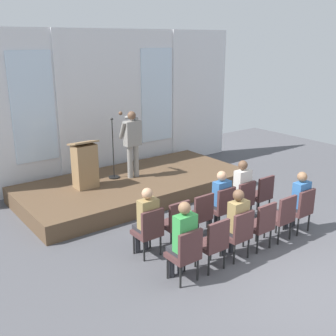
{
  "coord_description": "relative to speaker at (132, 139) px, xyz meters",
  "views": [
    {
      "loc": [
        -5.27,
        -3.37,
        3.8
      ],
      "look_at": [
        0.02,
        3.65,
        1.03
      ],
      "focal_mm": 44.01,
      "sensor_mm": 36.0,
      "label": 1
    }
  ],
  "objects": [
    {
      "name": "ground_plane",
      "position": [
        -0.06,
        -5.21,
        -1.39
      ],
      "size": [
        17.45,
        17.45,
        0.0
      ],
      "primitive_type": "plane",
      "color": "#4C4C51"
    },
    {
      "name": "rear_partition",
      "position": [
        -0.04,
        1.5,
        0.65
      ],
      "size": [
        9.3,
        0.14,
        4.06
      ],
      "color": "silver",
      "rests_on": "ground"
    },
    {
      "name": "stage_platform",
      "position": [
        -0.06,
        -0.16,
        -1.19
      ],
      "size": [
        5.76,
        2.74,
        0.4
      ],
      "primitive_type": "cube",
      "color": "brown",
      "rests_on": "ground"
    },
    {
      "name": "speaker",
      "position": [
        0.0,
        0.0,
        0.0
      ],
      "size": [
        0.51,
        0.69,
        1.7
      ],
      "color": "gray",
      "rests_on": "stage_platform"
    },
    {
      "name": "mic_stand",
      "position": [
        -0.43,
        0.22,
        -0.65
      ],
      "size": [
        0.28,
        0.28,
        1.55
      ],
      "color": "black",
      "rests_on": "stage_platform"
    },
    {
      "name": "lectern",
      "position": [
        -1.31,
        0.02,
        -0.43
      ],
      "size": [
        0.6,
        0.48,
        1.16
      ],
      "color": "#93724C",
      "rests_on": "stage_platform"
    },
    {
      "name": "chair_r0_c0",
      "position": [
        -1.57,
        -3.02,
        -0.85
      ],
      "size": [
        0.46,
        0.44,
        0.94
      ],
      "color": "black",
      "rests_on": "ground"
    },
    {
      "name": "audience_r0_c0",
      "position": [
        -1.57,
        -2.94,
        -0.66
      ],
      "size": [
        0.36,
        0.39,
        1.31
      ],
      "color": "#2D2D33",
      "rests_on": "ground"
    },
    {
      "name": "chair_r0_c1",
      "position": [
        -0.96,
        -3.02,
        -0.85
      ],
      "size": [
        0.46,
        0.44,
        0.94
      ],
      "color": "black",
      "rests_on": "ground"
    },
    {
      "name": "chair_r0_c2",
      "position": [
        -0.36,
        -3.02,
        -0.85
      ],
      "size": [
        0.46,
        0.44,
        0.94
      ],
      "color": "black",
      "rests_on": "ground"
    },
    {
      "name": "chair_r0_c3",
      "position": [
        0.24,
        -3.02,
        -0.85
      ],
      "size": [
        0.46,
        0.44,
        0.94
      ],
      "color": "black",
      "rests_on": "ground"
    },
    {
      "name": "audience_r0_c3",
      "position": [
        0.24,
        -2.94,
        -0.68
      ],
      "size": [
        0.36,
        0.39,
        1.27
      ],
      "color": "#2D2D33",
      "rests_on": "ground"
    },
    {
      "name": "chair_r0_c4",
      "position": [
        0.85,
        -3.02,
        -0.85
      ],
      "size": [
        0.46,
        0.44,
        0.94
      ],
      "color": "black",
      "rests_on": "ground"
    },
    {
      "name": "audience_r0_c4",
      "position": [
        0.85,
        -2.94,
        -0.62
      ],
      "size": [
        0.36,
        0.39,
        1.39
      ],
      "color": "#2D2D33",
      "rests_on": "ground"
    },
    {
      "name": "chair_r0_c5",
      "position": [
        1.45,
        -3.02,
        -0.85
      ],
      "size": [
        0.46,
        0.44,
        0.94
      ],
      "color": "black",
      "rests_on": "ground"
    },
    {
      "name": "chair_r1_c0",
      "position": [
        -1.57,
        -4.06,
        -0.85
      ],
      "size": [
        0.46,
        0.44,
        0.94
      ],
      "color": "black",
      "rests_on": "ground"
    },
    {
      "name": "audience_r1_c0",
      "position": [
        -1.57,
        -3.98,
        -0.62
      ],
      "size": [
        0.36,
        0.39,
        1.39
      ],
      "color": "#2D2D33",
      "rests_on": "ground"
    },
    {
      "name": "chair_r1_c1",
      "position": [
        -0.96,
        -4.06,
        -0.85
      ],
      "size": [
        0.46,
        0.44,
        0.94
      ],
      "color": "black",
      "rests_on": "ground"
    },
    {
      "name": "chair_r1_c2",
      "position": [
        -0.36,
        -4.06,
        -0.85
      ],
      "size": [
        0.46,
        0.44,
        0.94
      ],
      "color": "black",
      "rests_on": "ground"
    },
    {
      "name": "audience_r1_c2",
      "position": [
        -0.36,
        -3.97,
        -0.66
      ],
      "size": [
        0.36,
        0.39,
        1.32
      ],
      "color": "#2D2D33",
      "rests_on": "ground"
    },
    {
      "name": "chair_r1_c3",
      "position": [
        0.24,
        -4.06,
        -0.85
      ],
      "size": [
        0.46,
        0.44,
        0.94
      ],
      "color": "black",
      "rests_on": "ground"
    },
    {
      "name": "chair_r1_c4",
      "position": [
        0.85,
        -4.06,
        -0.85
      ],
      "size": [
        0.46,
        0.44,
        0.94
      ],
      "color": "black",
      "rests_on": "ground"
    },
    {
      "name": "chair_r1_c5",
      "position": [
        1.45,
        -4.06,
        -0.85
      ],
      "size": [
        0.46,
        0.44,
        0.94
      ],
      "color": "black",
      "rests_on": "ground"
    },
    {
      "name": "audience_r1_c5",
      "position": [
        1.45,
        -3.97,
        -0.67
      ],
      "size": [
        0.36,
        0.39,
        1.29
      ],
      "color": "#2D2D33",
      "rests_on": "ground"
    }
  ]
}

